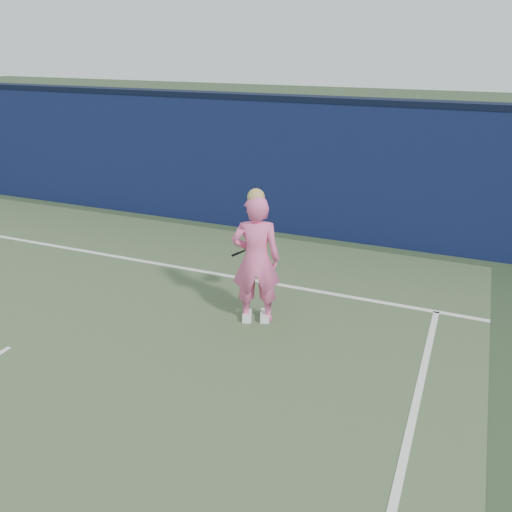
% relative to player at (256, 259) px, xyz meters
% --- Properties ---
extents(backstop_wall, '(24.00, 0.40, 2.50)m').
position_rel_player_xyz_m(backstop_wall, '(-2.54, 3.64, 0.37)').
color(backstop_wall, '#0D163C').
rests_on(backstop_wall, ground).
extents(wall_cap, '(24.00, 0.42, 0.10)m').
position_rel_player_xyz_m(wall_cap, '(-2.54, 3.64, 1.67)').
color(wall_cap, black).
rests_on(wall_cap, backstop_wall).
extents(player, '(0.75, 0.62, 1.83)m').
position_rel_player_xyz_m(player, '(0.00, 0.00, 0.00)').
color(player, pink).
rests_on(player, ground).
extents(racket, '(0.38, 0.38, 0.27)m').
position_rel_player_xyz_m(racket, '(-0.20, 0.45, -0.01)').
color(racket, black).
rests_on(racket, ground).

